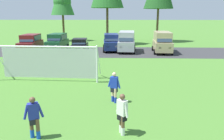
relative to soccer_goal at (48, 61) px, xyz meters
name	(u,v)px	position (x,y,z in m)	size (l,w,h in m)	color
ground_plane	(101,78)	(3.79, 0.39, -1.29)	(400.00, 400.00, 0.00)	#477A2D
parking_lot_strip	(110,52)	(3.79, 12.38, -1.29)	(52.00, 8.40, 0.01)	#333335
soccer_goal	(48,61)	(0.00, 0.00, 0.00)	(7.48, 2.19, 2.57)	white
player_striker_near	(122,114)	(5.31, -7.61, -0.47)	(0.51, 0.64, 1.64)	brown
player_midfield_center	(114,87)	(4.90, -4.38, -0.47)	(0.70, 0.37, 1.64)	beige
player_winger_left	(34,118)	(2.05, -8.06, -0.47)	(0.72, 0.39, 1.64)	brown
parked_car_slot_far_left	(31,43)	(-6.09, 12.02, -0.18)	(2.31, 4.69, 2.16)	maroon
parked_car_slot_left	(57,42)	(-3.09, 13.40, -0.18)	(2.23, 4.65, 2.16)	#194C2D
parked_car_slot_center_left	(80,46)	(0.18, 11.54, -0.42)	(2.27, 4.32, 1.72)	black
parked_car_slot_center	(111,42)	(3.96, 13.22, -0.18)	(2.41, 4.73, 2.16)	navy
parked_car_slot_center_right	(127,41)	(5.93, 12.55, 0.05)	(2.40, 4.90, 2.52)	#B2B2BC
parked_car_slot_right	(162,42)	(10.26, 12.01, 0.05)	(2.39, 4.90, 2.52)	tan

